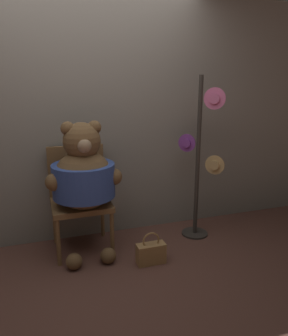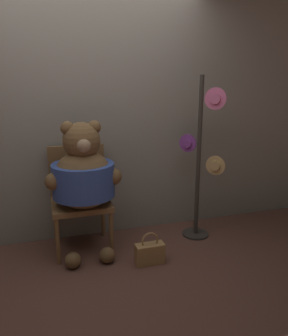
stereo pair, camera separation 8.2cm
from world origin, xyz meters
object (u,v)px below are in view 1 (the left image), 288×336
at_px(teddy_bear, 84,177).
at_px(handbag_on_ground, 151,253).
at_px(chair, 79,194).
at_px(hat_display_rack, 200,166).

relative_size(teddy_bear, handbag_on_ground, 4.19).
relative_size(chair, teddy_bear, 0.78).
bearing_deg(chair, hat_display_rack, -7.47).
xyz_separation_m(chair, hat_display_rack, (1.22, -0.16, 0.22)).
xyz_separation_m(chair, teddy_bear, (0.03, -0.17, 0.22)).
distance_m(teddy_bear, handbag_on_ground, 0.93).
height_order(chair, hat_display_rack, hat_display_rack).
xyz_separation_m(teddy_bear, handbag_on_ground, (0.52, -0.37, -0.67)).
bearing_deg(handbag_on_ground, teddy_bear, 144.64).
relative_size(chair, handbag_on_ground, 3.29).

